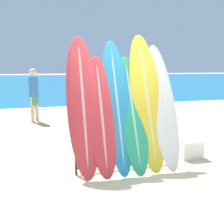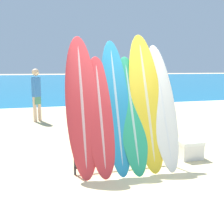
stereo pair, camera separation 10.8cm
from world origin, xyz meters
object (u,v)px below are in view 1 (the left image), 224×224
object	(u,v)px
person_mid_beach	(106,94)
person_far_right	(100,100)
surfboard_slot_4	(147,101)
cooler_box	(189,149)
surfboard_slot_2	(117,106)
surfboard_slot_0	(83,106)
surfboard_slot_3	(132,113)
person_far_left	(34,93)
surfboard_rack	(125,143)
person_near_water	(151,100)
surfboard_slot_1	(101,115)
surfboard_slot_5	(163,105)

from	to	relation	value
person_mid_beach	person_far_right	xyz separation A→B (m)	(-0.64, -1.69, -0.01)
surfboard_slot_4	cooler_box	distance (m)	1.43
surfboard_slot_2	person_mid_beach	xyz separation A→B (m)	(1.18, 4.94, -0.30)
surfboard_slot_0	surfboard_slot_3	size ratio (longest dim) A/B	1.17
surfboard_slot_3	person_far_right	distance (m)	3.31
person_far_left	cooler_box	bearing A→B (deg)	86.83
surfboard_rack	person_near_water	bearing A→B (deg)	56.70
surfboard_slot_0	surfboard_slot_1	world-z (taller)	surfboard_slot_0
person_far_right	surfboard_slot_3	bearing A→B (deg)	-90.92
surfboard_slot_0	person_far_left	distance (m)	4.86
surfboard_slot_1	person_far_right	size ratio (longest dim) A/B	1.30
person_mid_beach	person_far_left	distance (m)	2.53
person_far_left	surfboard_slot_5	bearing A→B (deg)	79.65
cooler_box	surfboard_slot_5	bearing A→B (deg)	-169.48
surfboard_slot_3	cooler_box	size ratio (longest dim) A/B	4.37
person_far_left	cooler_box	xyz separation A→B (m)	(2.92, -4.66, -0.78)
surfboard_slot_0	cooler_box	bearing A→B (deg)	3.65
surfboard_slot_5	cooler_box	bearing A→B (deg)	10.52
surfboard_slot_4	person_near_water	xyz separation A→B (m)	(1.31, 2.57, -0.34)
surfboard_slot_2	surfboard_slot_1	bearing A→B (deg)	-168.54
surfboard_slot_5	surfboard_slot_3	bearing A→B (deg)	-175.86
surfboard_slot_1	surfboard_slot_4	size ratio (longest dim) A/B	0.83
surfboard_slot_0	surfboard_slot_4	size ratio (longest dim) A/B	0.97
surfboard_slot_0	surfboard_slot_4	bearing A→B (deg)	1.76
surfboard_slot_4	person_far_left	world-z (taller)	surfboard_slot_4
surfboard_slot_4	person_mid_beach	bearing A→B (deg)	83.03
person_near_water	person_mid_beach	size ratio (longest dim) A/B	1.03
surfboard_slot_4	person_far_right	bearing A→B (deg)	90.72
person_mid_beach	person_far_left	size ratio (longest dim) A/B	0.88
surfboard_slot_5	person_mid_beach	size ratio (longest dim) A/B	1.44
surfboard_slot_5	person_far_right	xyz separation A→B (m)	(-0.34, 3.25, -0.28)
surfboard_slot_4	person_far_right	world-z (taller)	surfboard_slot_4
person_far_right	surfboard_slot_4	bearing A→B (deg)	-85.58
surfboard_rack	surfboard_slot_0	distance (m)	1.01
surfboard_slot_2	cooler_box	bearing A→B (deg)	4.64
surfboard_slot_0	surfboard_slot_5	bearing A→B (deg)	0.35
surfboard_slot_3	surfboard_slot_1	bearing A→B (deg)	-178.52
surfboard_slot_4	person_mid_beach	distance (m)	4.96
surfboard_slot_2	person_near_water	world-z (taller)	surfboard_slot_2
person_mid_beach	person_far_right	bearing A→B (deg)	-60.13
surfboard_slot_4	cooler_box	xyz separation A→B (m)	(1.00, 0.10, -1.03)
person_near_water	person_far_right	bearing A→B (deg)	94.33
cooler_box	surfboard_slot_3	bearing A→B (deg)	-172.42
person_near_water	surfboard_slot_3	bearing A→B (deg)	178.65
surfboard_slot_1	person_far_left	size ratio (longest dim) A/B	1.13
surfboard_slot_1	person_near_water	size ratio (longest dim) A/B	1.25
person_far_right	surfboard_slot_2	bearing A→B (deg)	-95.62
surfboard_slot_3	surfboard_slot_5	xyz separation A→B (m)	(0.61, 0.04, 0.11)
surfboard_slot_2	surfboard_slot_5	world-z (taller)	surfboard_slot_2
person_mid_beach	cooler_box	bearing A→B (deg)	-34.63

